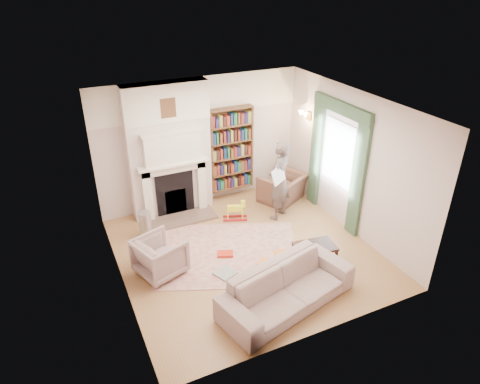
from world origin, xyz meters
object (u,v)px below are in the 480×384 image
armchair_reading (282,188)px  paraffin_heater (145,225)px  man_reading (279,180)px  rocking_horse (235,210)px  armchair_left (160,256)px  sofa (287,288)px  bookcase (231,149)px  coffee_table (314,256)px

armchair_reading → paraffin_heater: (-3.18, -0.17, -0.04)m
man_reading → paraffin_heater: size_ratio=3.13×
armchair_reading → rocking_horse: 1.37m
armchair_left → rocking_horse: size_ratio=1.50×
sofa → rocking_horse: sofa is taller
rocking_horse → paraffin_heater: bearing=-163.0°
man_reading → armchair_left: bearing=-17.0°
bookcase → armchair_reading: (0.98, -0.65, -0.86)m
armchair_left → coffee_table: bearing=-130.9°
armchair_reading → coffee_table: bearing=47.0°
armchair_reading → rocking_horse: (-1.33, -0.32, -0.09)m
coffee_table → rocking_horse: coffee_table is taller
armchair_left → rocking_horse: armchair_left is taller
paraffin_heater → armchair_left: bearing=-92.0°
bookcase → armchair_left: 3.15m
armchair_left → man_reading: man_reading is taller
armchair_left → coffee_table: size_ratio=1.08×
bookcase → rocking_horse: size_ratio=3.67×
armchair_left → bookcase: bearing=-67.1°
man_reading → bookcase: bearing=-99.9°
sofa → coffee_table: (0.93, 0.63, -0.10)m
bookcase → armchair_left: (-2.24, -2.04, -0.83)m
coffee_table → paraffin_heater: bearing=146.3°
sofa → paraffin_heater: (-1.53, 2.82, -0.05)m
paraffin_heater → rocking_horse: size_ratio=1.09×
armchair_reading → man_reading: size_ratio=0.55×
bookcase → armchair_reading: 1.46m
man_reading → coffee_table: man_reading is taller
armchair_left → rocking_horse: (1.90, 1.07, -0.12)m
armchair_left → sofa: (1.57, -1.61, -0.02)m
sofa → rocking_horse: size_ratio=4.45×
armchair_left → man_reading: size_ratio=0.44×
paraffin_heater → sofa: bearing=-61.6°
coffee_table → rocking_horse: size_ratio=1.39×
armchair_reading → armchair_left: 3.51m
rocking_horse → coffee_table: bearing=-52.0°
rocking_horse → armchair_left: bearing=-129.0°
armchair_left → paraffin_heater: armchair_left is taller
sofa → man_reading: size_ratio=1.30×
coffee_table → man_reading: bearing=89.2°
paraffin_heater → armchair_reading: bearing=3.1°
armchair_reading → man_reading: (-0.45, -0.60, 0.55)m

